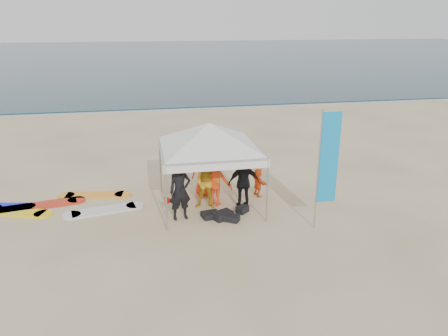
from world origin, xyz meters
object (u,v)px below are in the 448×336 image
Objects in this scene: person_yellow at (207,183)px; feather_flag at (328,160)px; person_orange_b at (205,170)px; marker_pennant at (169,201)px; canopy_tent at (209,123)px; surfboard_spread at (33,208)px; person_seated at (258,182)px; person_black_b at (244,182)px; person_black_a at (180,191)px; person_orange_a at (215,180)px.

person_yellow is 3.71m from feather_flag.
marker_pennant is (-1.27, -1.41, -0.37)m from person_orange_b.
canopy_tent is at bearing 144.80° from feather_flag.
person_orange_b is 0.30× the size of surfboard_spread.
marker_pennant is at bearing -18.00° from surfboard_spread.
canopy_tent reaches higher than person_orange_b.
person_yellow is at bearing -131.12° from canopy_tent.
canopy_tent reaches higher than surfboard_spread.
person_orange_b is at bearing 90.34° from canopy_tent.
person_seated is at bearing 19.07° from marker_pennant.
feather_flag is at bearing -167.95° from person_seated.
marker_pennant is at bearing 48.09° from person_orange_b.
marker_pennant is (-2.28, -0.22, -0.32)m from person_black_b.
feather_flag is at bearing -35.20° from canopy_tent.
person_black_a is 4.71m from surfboard_spread.
person_seated is at bearing 14.55° from person_black_a.
person_yellow is 1.30m from marker_pennant.
person_black_a is 0.53m from marker_pennant.
person_seated is 0.24× the size of canopy_tent.
feather_flag reaches higher than person_black_a.
person_orange_b is at bearing -51.67° from person_orange_a.
person_seated is at bearing -2.46° from surfboard_spread.
canopy_tent reaches higher than person_black_b.
person_black_a reaches higher than person_seated.
surfboard_spread is (-8.21, 2.82, -1.93)m from feather_flag.
marker_pennant is (-0.30, 0.22, -0.37)m from person_black_a.
person_black_a is at bearing -19.42° from surfboard_spread.
person_black_b is 1.73× the size of person_seated.
person_orange_a is at bearing -25.11° from person_black_b.
person_orange_a is 0.29× the size of surfboard_spread.
person_orange_a is 1.75× the size of person_seated.
person_orange_b reaches higher than person_yellow.
person_orange_a is at bearing 141.91° from feather_flag.
person_orange_a is 0.49× the size of feather_flag.
person_black_b is 0.93× the size of person_orange_b.
canopy_tent is 3.56m from feather_flag.
person_seated reaches higher than surfboard_spread.
person_seated reaches higher than marker_pennant.
person_black_a reaches higher than person_black_b.
person_orange_b is 0.44× the size of canopy_tent.
person_orange_b reaches higher than marker_pennant.
canopy_tent is at bearing 22.16° from marker_pennant.
feather_flag is at bearing -18.97° from surfboard_spread.
person_black_b is 0.48× the size of feather_flag.
person_black_a is at bearing 161.54° from feather_flag.
person_orange_a reaches higher than person_seated.
person_black_b is 2.79m from feather_flag.
feather_flag is at bearing -18.80° from person_yellow.
surfboard_spread is (-5.35, 0.80, -2.59)m from canopy_tent.
person_yellow reaches higher than person_seated.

